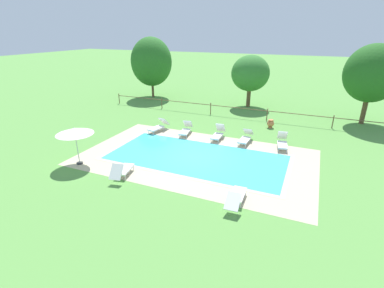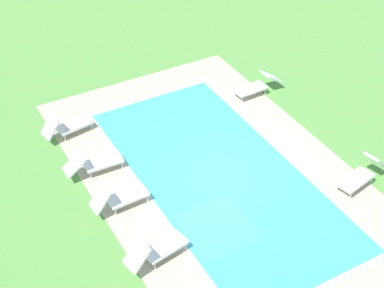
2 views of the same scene
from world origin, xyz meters
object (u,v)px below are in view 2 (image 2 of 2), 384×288
Objects in this scene: sun_lounger_north_mid at (257,86)px; sun_lounger_north_far at (157,250)px; sun_lounger_south_far at (95,163)px; sun_lounger_north_near_steps at (68,126)px; sun_lounger_north_end at (120,197)px; sun_lounger_south_mid at (361,174)px.

sun_lounger_north_mid is 9.29m from sun_lounger_north_far.
sun_lounger_south_far is (-1.36, 7.38, 0.01)m from sun_lounger_north_mid.
sun_lounger_north_near_steps is 0.97× the size of sun_lounger_north_far.
sun_lounger_north_end is 0.93× the size of sun_lounger_south_far.
sun_lounger_north_end is at bearing 68.93° from sun_lounger_south_mid.
sun_lounger_north_end reaches higher than sun_lounger_south_mid.
sun_lounger_north_far reaches higher than sun_lounger_south_far.
sun_lounger_north_mid is (-1.04, -7.47, -0.03)m from sun_lounger_north_near_steps.
sun_lounger_north_end is 0.94× the size of sun_lounger_south_mid.
sun_lounger_south_far is (-2.40, -0.09, -0.02)m from sun_lounger_north_near_steps.
sun_lounger_south_mid is at bearing -122.99° from sun_lounger_south_far.
sun_lounger_north_mid is at bearing -51.54° from sun_lounger_north_far.
sun_lounger_south_mid is at bearing 179.43° from sun_lounger_north_mid.
sun_lounger_north_near_steps is 0.97× the size of sun_lounger_south_far.
sun_lounger_north_end is at bearing 114.31° from sun_lounger_north_mid.
sun_lounger_north_end is (-4.35, -0.14, 0.00)m from sun_lounger_north_near_steps.
sun_lounger_north_end reaches higher than sun_lounger_north_mid.
sun_lounger_north_end is (2.47, 0.06, 0.01)m from sun_lounger_north_far.
sun_lounger_north_mid is 1.03× the size of sun_lounger_south_mid.
sun_lounger_north_near_steps reaches higher than sun_lounger_north_far.
sun_lounger_north_mid is 6.11m from sun_lounger_south_mid.
sun_lounger_north_far is (-6.82, -0.20, -0.01)m from sun_lounger_north_near_steps.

